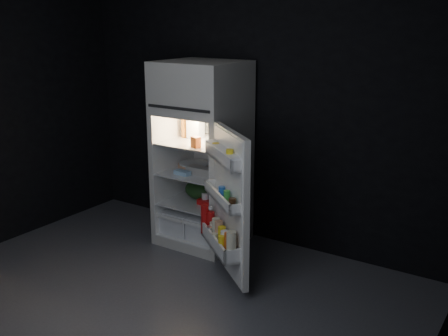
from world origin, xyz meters
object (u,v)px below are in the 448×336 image
Objects in this scene: egg_carton at (202,171)px; yogurt_tray at (210,202)px; fridge_door at (227,207)px; refrigerator at (203,148)px; milk_jug at (196,126)px.

egg_carton reaches higher than yogurt_tray.
fridge_door is 0.78m from yogurt_tray.
egg_carton is (0.07, -0.11, -0.19)m from refrigerator.
fridge_door is 3.86× the size of egg_carton.
refrigerator reaches higher than egg_carton.
fridge_door is (0.67, -0.61, -0.28)m from refrigerator.
milk_jug is at bearing 154.83° from yogurt_tray.
egg_carton is 0.32m from yogurt_tray.
refrigerator is 0.23m from milk_jug.
egg_carton is at bearing -47.53° from milk_jug.
refrigerator is at bearing 137.52° from fridge_door.
fridge_door is 5.12× the size of yogurt_tray.
refrigerator reaches higher than fridge_door.
yogurt_tray is (-0.53, 0.53, -0.22)m from fridge_door.
yogurt_tray is at bearing 18.17° from egg_carton.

